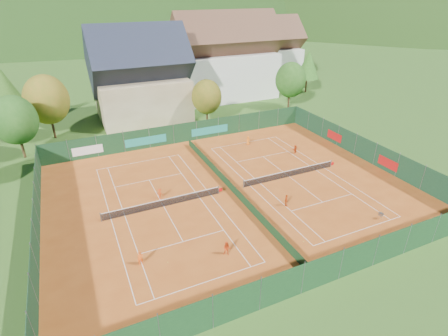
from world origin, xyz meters
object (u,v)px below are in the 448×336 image
player_left_near (140,258)px  player_right_far_a (248,140)px  ball_hopper (381,214)px  player_right_far_b (295,149)px  player_left_far (160,194)px  player_right_near (286,200)px  hotel_block_b (264,55)px  hotel_block_a (226,62)px  player_left_mid (227,248)px  chalet (141,80)px

player_left_near → player_right_far_a: (20.28, 18.79, -0.03)m
ball_hopper → player_right_far_b: 16.97m
player_left_far → player_right_near: bearing=-177.1°
hotel_block_b → player_right_near: 56.07m
player_left_far → player_right_far_a: (15.98, 9.23, 0.05)m
player_right_far_b → player_left_far: bearing=-10.8°
hotel_block_a → player_right_far_b: size_ratio=17.48×
hotel_block_b → player_right_near: (-26.06, -49.29, -5.93)m
player_right_far_b → player_right_far_a: bearing=-70.9°
hotel_block_a → ball_hopper: bearing=-95.7°
hotel_block_a → ball_hopper: 48.03m
player_left_mid → player_left_far: (-2.80, 11.48, -0.09)m
ball_hopper → player_left_mid: bearing=174.3°
player_right_near → player_right_far_a: size_ratio=1.04×
chalet → player_left_mid: 40.17m
hotel_block_b → player_left_near: bearing=-129.2°
player_right_near → chalet: bearing=56.0°
hotel_block_b → player_right_far_a: hotel_block_b is taller
ball_hopper → player_left_far: player_left_far is taller
player_left_far → player_right_far_a: size_ratio=0.92×
hotel_block_a → player_right_far_a: 27.03m
hotel_block_a → hotel_block_b: hotel_block_a is taller
hotel_block_a → ball_hopper: hotel_block_a is taller
hotel_block_a → player_right_far_a: (-7.90, -24.96, -6.73)m
player_left_near → player_right_far_b: player_left_near is taller
ball_hopper → chalet: bearing=109.0°
hotel_block_a → player_right_far_b: hotel_block_a is taller
chalet → hotel_block_a: 19.94m
hotel_block_a → player_left_far: size_ratio=17.87×
chalet → player_right_far_b: 29.63m
hotel_block_b → player_left_mid: 64.40m
player_left_mid → player_right_far_b: size_ratio=1.12×
hotel_block_b → player_left_mid: bearing=-123.2°
ball_hopper → player_right_far_a: 22.57m
chalet → hotel_block_a: hotel_block_a is taller
hotel_block_b → player_left_far: bearing=-131.9°
player_left_far → player_right_near: size_ratio=0.88×
hotel_block_b → ball_hopper: (-18.75, -55.31, -6.06)m
chalet → player_right_far_b: (15.71, -24.40, -6.01)m
player_left_near → player_left_far: size_ratio=1.13×
player_left_mid → player_right_far_a: 24.55m
chalet → player_left_mid: bearing=-93.0°
player_right_far_a → hotel_block_b: bearing=-115.7°
chalet → hotel_block_b: size_ratio=0.94×
hotel_block_b → player_right_far_a: (-21.90, -32.96, -5.96)m
chalet → player_left_near: bearing=-103.7°
player_right_far_a → player_right_far_b: size_ratio=1.06×
hotel_block_a → player_left_near: (-28.18, -43.75, -6.70)m
hotel_block_b → player_left_mid: (-35.09, -53.67, -5.93)m
player_left_far → player_right_far_b: 20.95m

